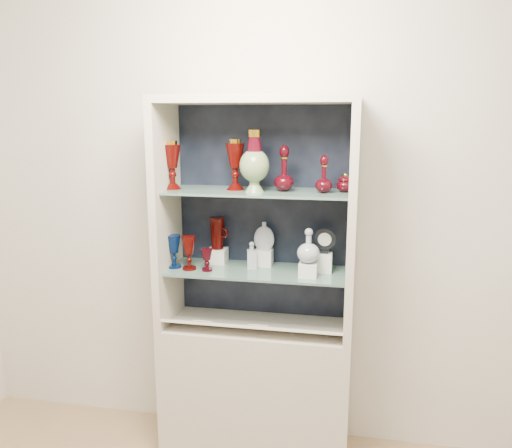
% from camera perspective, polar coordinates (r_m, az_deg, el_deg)
% --- Properties ---
extents(wall_back, '(3.50, 0.02, 2.80)m').
position_cam_1_polar(wall_back, '(2.75, 0.85, 2.98)').
color(wall_back, beige).
rests_on(wall_back, ground).
extents(cabinet_base, '(1.00, 0.40, 0.75)m').
position_cam_1_polar(cabinet_base, '(2.89, 0.00, -18.25)').
color(cabinet_base, beige).
rests_on(cabinet_base, ground).
extents(cabinet_back_panel, '(0.98, 0.02, 1.15)m').
position_cam_1_polar(cabinet_back_panel, '(2.73, 0.73, 1.33)').
color(cabinet_back_panel, black).
rests_on(cabinet_back_panel, cabinet_base).
extents(cabinet_side_left, '(0.04, 0.40, 1.15)m').
position_cam_1_polar(cabinet_side_left, '(2.67, -10.16, 0.92)').
color(cabinet_side_left, beige).
rests_on(cabinet_side_left, cabinet_base).
extents(cabinet_side_right, '(0.04, 0.40, 1.15)m').
position_cam_1_polar(cabinet_side_right, '(2.50, 10.86, 0.14)').
color(cabinet_side_right, beige).
rests_on(cabinet_side_right, cabinet_base).
extents(cabinet_top_cap, '(1.00, 0.40, 0.04)m').
position_cam_1_polar(cabinet_top_cap, '(2.50, 0.00, 14.06)').
color(cabinet_top_cap, beige).
rests_on(cabinet_top_cap, cabinet_side_left).
extents(shelf_lower, '(0.92, 0.34, 0.01)m').
position_cam_1_polar(shelf_lower, '(2.63, 0.08, -5.36)').
color(shelf_lower, slate).
rests_on(shelf_lower, cabinet_side_left).
extents(shelf_upper, '(0.92, 0.34, 0.01)m').
position_cam_1_polar(shelf_upper, '(2.54, 0.08, 3.71)').
color(shelf_upper, slate).
rests_on(shelf_upper, cabinet_side_left).
extents(label_ledge, '(0.92, 0.17, 0.09)m').
position_cam_1_polar(label_ledge, '(2.61, -0.45, -11.75)').
color(label_ledge, beige).
rests_on(label_ledge, cabinet_base).
extents(label_card_0, '(0.10, 0.06, 0.03)m').
position_cam_1_polar(label_card_0, '(2.60, 0.42, -11.51)').
color(label_card_0, white).
rests_on(label_card_0, label_ledge).
extents(label_card_1, '(0.10, 0.06, 0.03)m').
position_cam_1_polar(label_card_1, '(2.66, -5.98, -10.98)').
color(label_card_1, white).
rests_on(label_card_1, label_ledge).
extents(pedestal_lamp_left, '(0.11, 0.11, 0.25)m').
position_cam_1_polar(pedestal_lamp_left, '(2.62, -9.56, 6.67)').
color(pedestal_lamp_left, '#430705').
rests_on(pedestal_lamp_left, shelf_upper).
extents(pedestal_lamp_right, '(0.12, 0.12, 0.26)m').
position_cam_1_polar(pedestal_lamp_right, '(2.56, -2.40, 6.80)').
color(pedestal_lamp_right, '#430705').
rests_on(pedestal_lamp_right, shelf_upper).
extents(enamel_urn, '(0.15, 0.15, 0.31)m').
position_cam_1_polar(enamel_urn, '(2.48, -0.18, 7.19)').
color(enamel_urn, '#0A481A').
rests_on(enamel_urn, shelf_upper).
extents(ruby_decanter_a, '(0.12, 0.12, 0.26)m').
position_cam_1_polar(ruby_decanter_a, '(2.51, 3.23, 6.68)').
color(ruby_decanter_a, '#38050C').
rests_on(ruby_decanter_a, shelf_upper).
extents(ruby_decanter_b, '(0.09, 0.09, 0.20)m').
position_cam_1_polar(ruby_decanter_b, '(2.47, 7.77, 5.80)').
color(ruby_decanter_b, '#38050C').
rests_on(ruby_decanter_b, shelf_upper).
extents(lidded_bowl, '(0.11, 0.11, 0.10)m').
position_cam_1_polar(lidded_bowl, '(2.52, 10.12, 4.70)').
color(lidded_bowl, '#38050C').
rests_on(lidded_bowl, shelf_upper).
extents(cobalt_goblet, '(0.08, 0.08, 0.18)m').
position_cam_1_polar(cobalt_goblet, '(2.69, -9.36, -3.10)').
color(cobalt_goblet, '#021541').
rests_on(cobalt_goblet, shelf_lower).
extents(ruby_goblet_tall, '(0.08, 0.08, 0.18)m').
position_cam_1_polar(ruby_goblet_tall, '(2.64, -7.67, -3.30)').
color(ruby_goblet_tall, '#430705').
rests_on(ruby_goblet_tall, shelf_lower).
extents(ruby_goblet_small, '(0.07, 0.07, 0.12)m').
position_cam_1_polar(ruby_goblet_small, '(2.61, -5.63, -4.11)').
color(ruby_goblet_small, '#38050C').
rests_on(ruby_goblet_small, shelf_lower).
extents(riser_ruby_pitcher, '(0.10, 0.10, 0.08)m').
position_cam_1_polar(riser_ruby_pitcher, '(2.76, -4.41, -3.62)').
color(riser_ruby_pitcher, silver).
rests_on(riser_ruby_pitcher, shelf_lower).
extents(ruby_pitcher, '(0.15, 0.13, 0.17)m').
position_cam_1_polar(ruby_pitcher, '(2.72, -4.45, -1.04)').
color(ruby_pitcher, '#430705').
rests_on(ruby_pitcher, riser_ruby_pitcher).
extents(clear_square_bottle, '(0.06, 0.06, 0.14)m').
position_cam_1_polar(clear_square_bottle, '(2.64, -0.49, -3.56)').
color(clear_square_bottle, '#9CA7B4').
rests_on(clear_square_bottle, shelf_lower).
extents(riser_flat_flask, '(0.09, 0.09, 0.09)m').
position_cam_1_polar(riser_flat_flask, '(2.70, 0.92, -3.80)').
color(riser_flat_flask, silver).
rests_on(riser_flat_flask, shelf_lower).
extents(flat_flask, '(0.11, 0.05, 0.15)m').
position_cam_1_polar(flat_flask, '(2.67, 0.93, -1.28)').
color(flat_flask, '#A7AFBA').
rests_on(flat_flask, riser_flat_flask).
extents(riser_clear_round_decanter, '(0.09, 0.09, 0.07)m').
position_cam_1_polar(riser_clear_round_decanter, '(2.53, 5.96, -5.20)').
color(riser_clear_round_decanter, silver).
rests_on(riser_clear_round_decanter, shelf_lower).
extents(clear_round_decanter, '(0.14, 0.14, 0.17)m').
position_cam_1_polar(clear_round_decanter, '(2.50, 6.02, -2.58)').
color(clear_round_decanter, '#9CA7B4').
rests_on(clear_round_decanter, riser_clear_round_decanter).
extents(riser_cameo_medallion, '(0.08, 0.08, 0.10)m').
position_cam_1_polar(riser_cameo_medallion, '(2.61, 7.79, -4.37)').
color(riser_cameo_medallion, silver).
rests_on(riser_cameo_medallion, shelf_lower).
extents(cameo_medallion, '(0.12, 0.05, 0.14)m').
position_cam_1_polar(cameo_medallion, '(2.58, 7.86, -1.86)').
color(cameo_medallion, black).
rests_on(cameo_medallion, riser_cameo_medallion).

